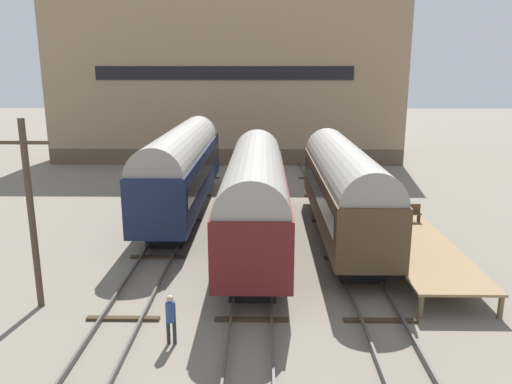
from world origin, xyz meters
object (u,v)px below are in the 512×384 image
object	(u,v)px
train_car_navy	(183,164)
bench	(407,212)
train_car_maroon	(255,192)
utility_pole	(31,212)
person_worker	(171,315)
train_car_brown	(343,185)

from	to	relation	value
train_car_navy	bench	world-z (taller)	train_car_navy
train_car_maroon	bench	world-z (taller)	train_car_maroon
train_car_navy	utility_pole	xyz separation A→B (m)	(-3.38, -12.93, 0.66)
bench	person_worker	bearing A→B (deg)	-134.65
train_car_navy	bench	xyz separation A→B (m)	(12.44, -4.98, -1.56)
person_worker	utility_pole	world-z (taller)	utility_pole
person_worker	train_car_navy	bearing A→B (deg)	97.41
train_car_navy	bench	distance (m)	13.49
train_car_brown	bench	bearing A→B (deg)	-4.94
bench	utility_pole	size ratio (longest dim) A/B	0.20
train_car_navy	person_worker	xyz separation A→B (m)	(2.02, -15.53, -2.00)
person_worker	train_car_brown	bearing A→B (deg)	56.77
train_car_navy	bench	bearing A→B (deg)	-21.83
train_car_maroon	person_worker	distance (m)	9.61
train_car_navy	utility_pole	world-z (taller)	utility_pole
train_car_brown	bench	xyz separation A→B (m)	(3.32, -0.29, -1.37)
train_car_brown	train_car_maroon	size ratio (longest dim) A/B	0.98
train_car_maroon	bench	xyz separation A→B (m)	(7.88, 1.46, -1.41)
bench	utility_pole	bearing A→B (deg)	-153.33
train_car_brown	bench	distance (m)	3.60
train_car_brown	utility_pole	world-z (taller)	utility_pole
train_car_navy	train_car_maroon	distance (m)	7.90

